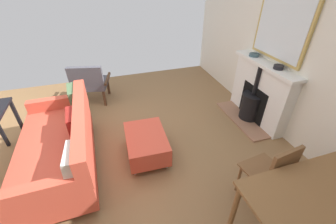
{
  "coord_description": "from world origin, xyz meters",
  "views": [
    {
      "loc": [
        0.01,
        2.4,
        2.25
      ],
      "look_at": [
        -0.7,
        0.2,
        0.69
      ],
      "focal_mm": 23.11,
      "sensor_mm": 36.0,
      "label": 1
    }
  ],
  "objects": [
    {
      "name": "dining_table",
      "position": [
        -1.45,
        1.81,
        0.65
      ],
      "size": [
        1.16,
        0.73,
        0.75
      ],
      "color": "brown",
      "rests_on": "ground"
    },
    {
      "name": "ottoman",
      "position": [
        -0.39,
        0.19,
        0.23
      ],
      "size": [
        0.57,
        0.78,
        0.36
      ],
      "color": "#B2B2B7",
      "rests_on": "ground"
    },
    {
      "name": "wall_left",
      "position": [
        -2.58,
        0.0,
        1.4
      ],
      "size": [
        0.12,
        5.3,
        2.8
      ],
      "primitive_type": "cube",
      "color": "silver",
      "rests_on": "ground"
    },
    {
      "name": "ground_plane",
      "position": [
        0.0,
        0.0,
        -0.0
      ],
      "size": [
        5.16,
        5.3,
        0.01
      ],
      "primitive_type": "cube",
      "color": "olive"
    },
    {
      "name": "mantel_bowl_far",
      "position": [
        -2.4,
        0.1,
        1.05
      ],
      "size": [
        0.14,
        0.14,
        0.06
      ],
      "color": "black",
      "rests_on": "fireplace"
    },
    {
      "name": "sofa",
      "position": [
        0.67,
        0.06,
        0.36
      ],
      "size": [
        0.9,
        1.76,
        0.84
      ],
      "color": "#B2B2B7",
      "rests_on": "ground"
    },
    {
      "name": "dining_chair_near_fireplace",
      "position": [
        -1.46,
        1.31,
        0.51
      ],
      "size": [
        0.45,
        0.45,
        0.87
      ],
      "color": "brown",
      "rests_on": "ground"
    },
    {
      "name": "mirror_over_mantel",
      "position": [
        -2.49,
        -0.15,
        1.58
      ],
      "size": [
        0.04,
        0.99,
        0.99
      ],
      "color": "tan"
    },
    {
      "name": "fireplace",
      "position": [
        -2.39,
        -0.15,
        0.45
      ],
      "size": [
        0.52,
        1.31,
        1.02
      ],
      "color": "#93664C",
      "rests_on": "ground"
    },
    {
      "name": "mantel_bowl_near",
      "position": [
        -2.4,
        -0.47,
        1.05
      ],
      "size": [
        0.16,
        0.16,
        0.04
      ],
      "color": "#334C56",
      "rests_on": "fireplace"
    },
    {
      "name": "armchair_accent",
      "position": [
        0.29,
        -1.56,
        0.45
      ],
      "size": [
        0.78,
        0.7,
        0.81
      ],
      "color": "#4C3321",
      "rests_on": "ground"
    }
  ]
}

